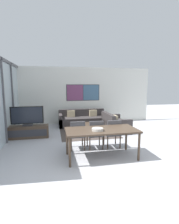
{
  "coord_description": "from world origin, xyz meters",
  "views": [
    {
      "loc": [
        -1.5,
        -3.44,
        1.92
      ],
      "look_at": [
        -0.19,
        2.72,
        0.95
      ],
      "focal_mm": 28.0,
      "sensor_mm": 36.0,
      "label": 1
    }
  ],
  "objects_px": {
    "coffee_table": "(88,126)",
    "tv_console": "(28,132)",
    "sofa_main": "(83,120)",
    "dining_table": "(102,132)",
    "dining_chair_centre": "(95,133)",
    "fruit_bowl": "(98,129)",
    "dining_chair_left": "(77,133)",
    "sofa_side": "(114,125)",
    "television": "(27,116)",
    "dining_chair_right": "(113,132)"
  },
  "relations": [
    {
      "from": "dining_chair_right",
      "to": "fruit_bowl",
      "type": "height_order",
      "value": "dining_chair_right"
    },
    {
      "from": "dining_chair_centre",
      "to": "fruit_bowl",
      "type": "height_order",
      "value": "dining_chair_centre"
    },
    {
      "from": "tv_console",
      "to": "television",
      "type": "height_order",
      "value": "television"
    },
    {
      "from": "tv_console",
      "to": "dining_table",
      "type": "height_order",
      "value": "dining_table"
    },
    {
      "from": "fruit_bowl",
      "to": "dining_table",
      "type": "bearing_deg",
      "value": 40.6
    },
    {
      "from": "dining_chair_left",
      "to": "dining_chair_right",
      "type": "distance_m",
      "value": 1.09
    },
    {
      "from": "dining_chair_left",
      "to": "tv_console",
      "type": "bearing_deg",
      "value": 135.97
    },
    {
      "from": "dining_chair_right",
      "to": "fruit_bowl",
      "type": "xyz_separation_m",
      "value": [
        -0.69,
        -0.77,
        0.31
      ]
    },
    {
      "from": "television",
      "to": "fruit_bowl",
      "type": "xyz_separation_m",
      "value": [
        2.02,
        -2.39,
        0.01
      ]
    },
    {
      "from": "coffee_table",
      "to": "sofa_side",
      "type": "bearing_deg",
      "value": 4.35
    },
    {
      "from": "sofa_side",
      "to": "dining_table",
      "type": "height_order",
      "value": "dining_table"
    },
    {
      "from": "coffee_table",
      "to": "dining_chair_centre",
      "type": "xyz_separation_m",
      "value": [
        -0.14,
        -1.8,
        0.23
      ]
    },
    {
      "from": "television",
      "to": "fruit_bowl",
      "type": "bearing_deg",
      "value": -49.82
    },
    {
      "from": "television",
      "to": "dining_table",
      "type": "relative_size",
      "value": 0.61
    },
    {
      "from": "dining_chair_left",
      "to": "dining_chair_centre",
      "type": "xyz_separation_m",
      "value": [
        0.55,
        -0.05,
        0.0
      ]
    },
    {
      "from": "television",
      "to": "dining_chair_left",
      "type": "height_order",
      "value": "television"
    },
    {
      "from": "television",
      "to": "dining_table",
      "type": "distance_m",
      "value": 3.13
    },
    {
      "from": "dining_chair_right",
      "to": "sofa_main",
      "type": "bearing_deg",
      "value": 97.22
    },
    {
      "from": "tv_console",
      "to": "dining_chair_centre",
      "type": "height_order",
      "value": "dining_chair_centre"
    },
    {
      "from": "sofa_main",
      "to": "television",
      "type": "bearing_deg",
      "value": -145.97
    },
    {
      "from": "dining_chair_right",
      "to": "dining_chair_centre",
      "type": "bearing_deg",
      "value": 179.01
    },
    {
      "from": "tv_console",
      "to": "sofa_main",
      "type": "distance_m",
      "value": 2.78
    },
    {
      "from": "dining_table",
      "to": "coffee_table",
      "type": "bearing_deg",
      "value": 86.63
    },
    {
      "from": "dining_chair_centre",
      "to": "fruit_bowl",
      "type": "bearing_deg",
      "value": -100.37
    },
    {
      "from": "sofa_side",
      "to": "tv_console",
      "type": "bearing_deg",
      "value": 94.71
    },
    {
      "from": "dining_table",
      "to": "dining_chair_centre",
      "type": "xyz_separation_m",
      "value": [
        -0.0,
        0.66,
        -0.2
      ]
    },
    {
      "from": "sofa_main",
      "to": "coffee_table",
      "type": "xyz_separation_m",
      "value": [
        0.0,
        -1.36,
        0.0
      ]
    },
    {
      "from": "coffee_table",
      "to": "dining_chair_right",
      "type": "relative_size",
      "value": 1.08
    },
    {
      "from": "television",
      "to": "sofa_main",
      "type": "relative_size",
      "value": 0.51
    },
    {
      "from": "dining_chair_left",
      "to": "coffee_table",
      "type": "bearing_deg",
      "value": 68.5
    },
    {
      "from": "sofa_main",
      "to": "dining_table",
      "type": "distance_m",
      "value": 3.85
    },
    {
      "from": "television",
      "to": "dining_chair_left",
      "type": "distance_m",
      "value": 2.26
    },
    {
      "from": "dining_chair_right",
      "to": "fruit_bowl",
      "type": "bearing_deg",
      "value": -131.81
    },
    {
      "from": "tv_console",
      "to": "sofa_side",
      "type": "height_order",
      "value": "sofa_side"
    },
    {
      "from": "dining_table",
      "to": "fruit_bowl",
      "type": "bearing_deg",
      "value": -139.4
    },
    {
      "from": "coffee_table",
      "to": "fruit_bowl",
      "type": "distance_m",
      "value": 2.66
    },
    {
      "from": "sofa_side",
      "to": "dining_chair_right",
      "type": "bearing_deg",
      "value": 158.68
    },
    {
      "from": "dining_chair_left",
      "to": "dining_chair_centre",
      "type": "relative_size",
      "value": 1.0
    },
    {
      "from": "fruit_bowl",
      "to": "tv_console",
      "type": "bearing_deg",
      "value": 130.18
    },
    {
      "from": "sofa_main",
      "to": "dining_chair_centre",
      "type": "bearing_deg",
      "value": -92.62
    },
    {
      "from": "tv_console",
      "to": "dining_chair_centre",
      "type": "bearing_deg",
      "value": -36.66
    },
    {
      "from": "coffee_table",
      "to": "fruit_bowl",
      "type": "bearing_deg",
      "value": -96.35
    },
    {
      "from": "sofa_main",
      "to": "dining_chair_left",
      "type": "bearing_deg",
      "value": -102.52
    },
    {
      "from": "coffee_table",
      "to": "dining_table",
      "type": "xyz_separation_m",
      "value": [
        -0.14,
        -2.46,
        0.44
      ]
    },
    {
      "from": "tv_console",
      "to": "sofa_main",
      "type": "bearing_deg",
      "value": 34.04
    },
    {
      "from": "dining_chair_centre",
      "to": "fruit_bowl",
      "type": "xyz_separation_m",
      "value": [
        -0.14,
        -0.78,
        0.31
      ]
    },
    {
      "from": "dining_chair_left",
      "to": "fruit_bowl",
      "type": "distance_m",
      "value": 0.97
    },
    {
      "from": "sofa_main",
      "to": "sofa_side",
      "type": "distance_m",
      "value": 1.71
    },
    {
      "from": "coffee_table",
      "to": "dining_chair_right",
      "type": "height_order",
      "value": "dining_chair_right"
    },
    {
      "from": "coffee_table",
      "to": "tv_console",
      "type": "bearing_deg",
      "value": -175.11
    }
  ]
}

